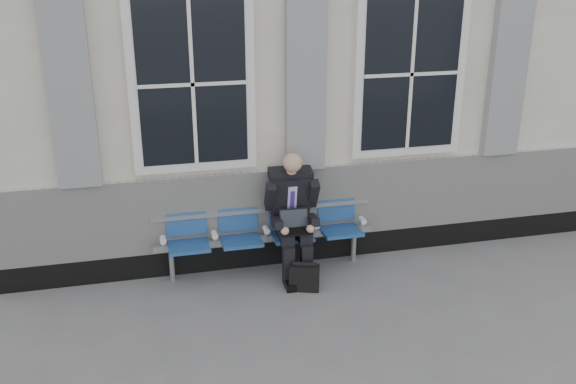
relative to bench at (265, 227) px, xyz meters
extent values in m
plane|color=slate|center=(1.41, -1.32, -0.55)|extent=(70.00, 70.00, 0.00)
cube|color=silver|center=(1.41, 2.18, 1.55)|extent=(14.00, 4.00, 4.20)
cube|color=black|center=(1.41, 0.15, -0.40)|extent=(14.00, 0.10, 0.30)
cube|color=silver|center=(1.41, 0.14, 0.20)|extent=(14.00, 0.08, 0.90)
cube|color=gray|center=(-1.99, 0.12, 1.85)|extent=(0.45, 0.14, 2.40)
cube|color=gray|center=(0.51, 0.12, 1.85)|extent=(0.45, 0.14, 2.40)
cube|color=gray|center=(3.01, 0.12, 1.85)|extent=(0.45, 0.14, 2.40)
cube|color=white|center=(-0.74, 0.14, 1.70)|extent=(1.35, 0.10, 1.95)
cube|color=black|center=(-0.74, 0.09, 1.70)|extent=(1.15, 0.02, 1.75)
cube|color=white|center=(1.76, 0.14, 1.70)|extent=(1.35, 0.10, 1.95)
cube|color=black|center=(1.76, 0.09, 1.70)|extent=(1.15, 0.02, 1.75)
cube|color=#9EA0A3|center=(0.00, -0.02, -0.13)|extent=(2.60, 0.07, 0.07)
cube|color=#9EA0A3|center=(0.00, 0.10, 0.18)|extent=(2.60, 0.05, 0.05)
cylinder|color=#9EA0A3|center=(-1.10, -0.02, -0.36)|extent=(0.06, 0.06, 0.39)
cylinder|color=#9EA0A3|center=(1.10, -0.02, -0.36)|extent=(0.06, 0.06, 0.39)
cube|color=#1D498F|center=(-0.90, -0.10, -0.10)|extent=(0.46, 0.42, 0.07)
cube|color=#1D498F|center=(-0.90, 0.11, 0.16)|extent=(0.46, 0.10, 0.40)
cube|color=#1D498F|center=(-0.30, -0.10, -0.10)|extent=(0.46, 0.42, 0.07)
cube|color=#1D498F|center=(-0.30, 0.11, 0.16)|extent=(0.46, 0.10, 0.40)
cube|color=#1D498F|center=(0.30, -0.10, -0.10)|extent=(0.46, 0.42, 0.07)
cube|color=#1D498F|center=(0.30, 0.11, 0.16)|extent=(0.46, 0.10, 0.40)
cube|color=#1D498F|center=(0.90, -0.10, -0.10)|extent=(0.46, 0.42, 0.07)
cube|color=#1D498F|center=(0.90, 0.11, 0.16)|extent=(0.46, 0.10, 0.40)
cylinder|color=white|center=(-1.18, -0.07, 0.00)|extent=(0.07, 0.12, 0.07)
cylinder|color=white|center=(-0.60, -0.07, 0.00)|extent=(0.07, 0.12, 0.07)
cylinder|color=white|center=(0.00, -0.07, 0.00)|extent=(0.07, 0.12, 0.07)
cylinder|color=white|center=(0.60, -0.07, 0.00)|extent=(0.07, 0.12, 0.07)
cylinder|color=white|center=(1.18, -0.07, 0.00)|extent=(0.07, 0.12, 0.07)
cube|color=black|center=(0.18, -0.50, -0.51)|extent=(0.12, 0.27, 0.09)
cube|color=black|center=(0.39, -0.50, -0.51)|extent=(0.12, 0.27, 0.09)
cube|color=black|center=(0.18, -0.43, -0.31)|extent=(0.13, 0.14, 0.47)
cube|color=black|center=(0.39, -0.44, -0.31)|extent=(0.13, 0.14, 0.47)
cube|color=black|center=(0.19, -0.21, -0.01)|extent=(0.16, 0.47, 0.14)
cube|color=black|center=(0.40, -0.21, -0.01)|extent=(0.16, 0.47, 0.14)
cube|color=black|center=(0.30, 0.00, 0.33)|extent=(0.45, 0.37, 0.65)
cube|color=#C0D4FD|center=(0.30, -0.13, 0.35)|extent=(0.11, 0.10, 0.37)
cube|color=#4923A5|center=(0.30, -0.14, 0.33)|extent=(0.05, 0.08, 0.31)
cube|color=black|center=(0.30, -0.03, 0.64)|extent=(0.51, 0.26, 0.15)
cylinder|color=#DEA78B|center=(0.30, -0.09, 0.71)|extent=(0.11, 0.11, 0.10)
sphere|color=#DEA78B|center=(0.30, -0.15, 0.82)|extent=(0.22, 0.22, 0.22)
cube|color=black|center=(0.05, -0.10, 0.41)|extent=(0.11, 0.30, 0.38)
cube|color=black|center=(0.55, -0.12, 0.41)|extent=(0.11, 0.30, 0.38)
cube|color=black|center=(0.08, -0.28, 0.17)|extent=(0.10, 0.33, 0.15)
cube|color=black|center=(0.50, -0.30, 0.17)|extent=(0.10, 0.33, 0.15)
sphere|color=#DEA78B|center=(0.14, -0.43, 0.13)|extent=(0.09, 0.09, 0.09)
sphere|color=#DEA78B|center=(0.43, -0.44, 0.13)|extent=(0.09, 0.09, 0.09)
cube|color=black|center=(0.29, -0.35, 0.07)|extent=(0.35, 0.25, 0.02)
cube|color=black|center=(0.29, -0.24, 0.18)|extent=(0.34, 0.10, 0.22)
cube|color=black|center=(0.29, -0.24, 0.18)|extent=(0.31, 0.08, 0.19)
cube|color=black|center=(0.33, -0.59, -0.40)|extent=(0.36, 0.24, 0.30)
cylinder|color=black|center=(0.33, -0.59, -0.23)|extent=(0.27, 0.13, 0.05)
camera|label=1|loc=(-1.33, -6.73, 3.06)|focal=40.00mm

